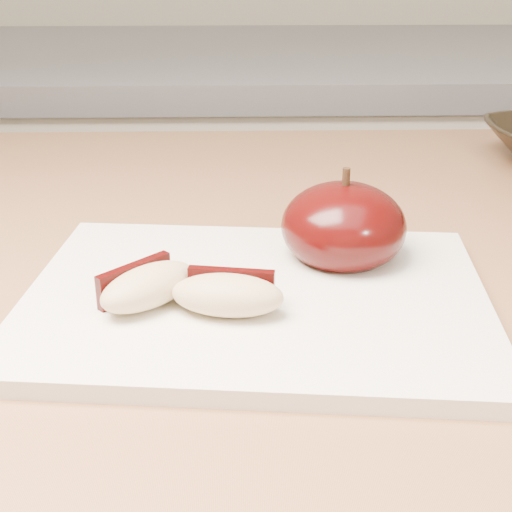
{
  "coord_description": "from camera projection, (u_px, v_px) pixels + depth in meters",
  "views": [
    {
      "loc": [
        0.05,
        -0.02,
        1.12
      ],
      "look_at": [
        0.06,
        0.38,
        0.94
      ],
      "focal_mm": 50.0,
      "sensor_mm": 36.0,
      "label": 1
    }
  ],
  "objects": [
    {
      "name": "cutting_board",
      "position": [
        256.0,
        300.0,
        0.45
      ],
      "size": [
        0.31,
        0.24,
        0.01
      ],
      "primitive_type": "cube",
      "rotation": [
        0.0,
        0.0,
        -0.1
      ],
      "color": "silver",
      "rests_on": "island_counter"
    },
    {
      "name": "apple_half",
      "position": [
        343.0,
        227.0,
        0.49
      ],
      "size": [
        0.1,
        0.1,
        0.07
      ],
      "rotation": [
        0.0,
        0.0,
        -0.22
      ],
      "color": "black",
      "rests_on": "cutting_board"
    },
    {
      "name": "back_cabinet",
      "position": [
        213.0,
        298.0,
        1.37
      ],
      "size": [
        2.4,
        0.62,
        0.94
      ],
      "color": "silver",
      "rests_on": "ground"
    },
    {
      "name": "apple_wedge_b",
      "position": [
        228.0,
        294.0,
        0.42
      ],
      "size": [
        0.07,
        0.04,
        0.02
      ],
      "rotation": [
        0.0,
        0.0,
        -0.16
      ],
      "color": "tan",
      "rests_on": "cutting_board"
    },
    {
      "name": "apple_wedge_a",
      "position": [
        147.0,
        286.0,
        0.43
      ],
      "size": [
        0.07,
        0.07,
        0.02
      ],
      "rotation": [
        0.0,
        0.0,
        0.77
      ],
      "color": "tan",
      "rests_on": "cutting_board"
    }
  ]
}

